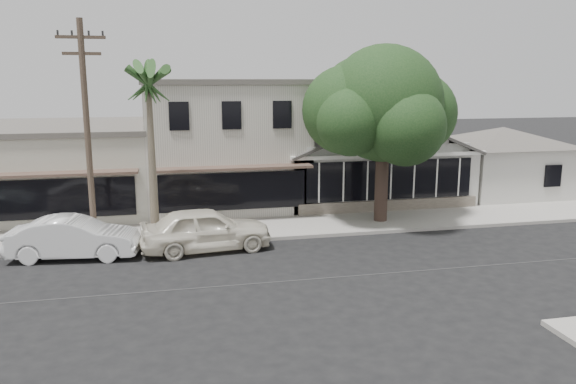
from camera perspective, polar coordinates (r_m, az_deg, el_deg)
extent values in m
plane|color=black|center=(19.91, 6.21, -8.52)|extent=(140.00, 140.00, 0.00)
cube|color=#9E9991|center=(25.42, -16.35, -4.30)|extent=(90.00, 3.50, 0.15)
cube|color=silver|center=(32.60, 7.62, 2.04)|extent=(10.00, 8.00, 3.00)
cube|color=black|center=(28.83, 10.38, 1.23)|extent=(8.80, 0.10, 2.00)
cube|color=#60564C|center=(29.12, 10.28, -1.48)|extent=(9.60, 0.18, 0.70)
cube|color=silver|center=(35.39, 20.78, 2.14)|extent=(6.00, 6.00, 3.00)
cube|color=beige|center=(31.55, -6.77, 4.96)|extent=(8.00, 10.00, 6.50)
cube|color=#B2AFA0|center=(32.10, -22.93, 2.17)|extent=(10.00, 10.00, 4.20)
cylinder|color=brown|center=(23.20, -19.68, 5.16)|extent=(0.24, 0.24, 9.00)
cube|color=brown|center=(23.13, -20.33, 14.54)|extent=(1.80, 0.12, 0.12)
cube|color=brown|center=(23.10, -20.22, 13.06)|extent=(1.40, 0.12, 0.12)
imported|color=silver|center=(22.66, -8.35, -3.75)|extent=(5.37, 2.63, 1.76)
imported|color=white|center=(23.03, -20.91, -4.37)|extent=(5.01, 2.25, 1.60)
cylinder|color=#3F2E26|center=(26.79, 9.45, 0.26)|extent=(0.62, 0.62, 3.29)
sphere|color=#163214|center=(26.31, 9.74, 8.86)|extent=(5.35, 5.35, 5.35)
sphere|color=#163214|center=(27.65, 12.81, 7.79)|extent=(3.91, 3.91, 3.91)
sphere|color=#163214|center=(26.15, 6.00, 8.27)|extent=(4.12, 4.12, 4.12)
sphere|color=#163214|center=(25.12, 11.87, 6.55)|extent=(3.50, 3.50, 3.50)
sphere|color=#163214|center=(27.62, 7.26, 9.69)|extent=(3.70, 3.70, 3.70)
sphere|color=#163214|center=(28.10, 11.05, 10.44)|extent=(3.29, 3.29, 3.29)
sphere|color=#163214|center=(24.94, 6.42, 7.16)|extent=(3.09, 3.09, 3.09)
cone|color=#726651|center=(23.92, -13.62, 2.58)|extent=(0.39, 0.39, 6.44)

